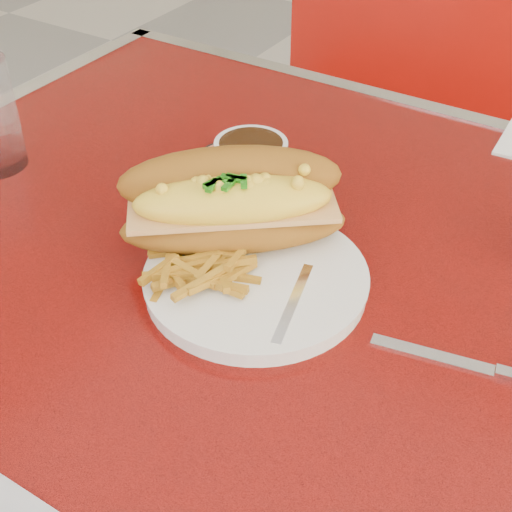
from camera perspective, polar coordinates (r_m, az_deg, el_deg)
The scene contains 9 objects.
diner_table at distance 0.89m, azimuth 5.68°, elevation -8.40°, with size 1.23×0.83×0.77m.
booth_bench_far at distance 1.70m, azimuth 17.74°, elevation 1.54°, with size 1.20×0.51×0.90m.
dinner_plate at distance 0.74m, azimuth 0.00°, elevation -1.86°, with size 0.27×0.27×0.02m.
mac_hoagie at distance 0.76m, azimuth -1.91°, elevation 4.37°, with size 0.26×0.24×0.11m.
fries_pile at distance 0.73m, azimuth -4.52°, elevation -0.50°, with size 0.10×0.09×0.03m, color gold, non-canonical shape.
fork at distance 0.71m, azimuth 3.35°, elevation -2.89°, with size 0.05×0.15×0.00m.
gravy_ramekin at distance 0.90m, azimuth -0.40°, elevation 7.77°, with size 0.12×0.12×0.05m.
sauce_cup_left at distance 0.93m, azimuth -2.73°, elevation 7.69°, with size 0.06×0.06×0.03m.
knife at distance 0.69m, azimuth 17.89°, elevation -8.55°, with size 0.18×0.05×0.01m.
Camera 1 is at (0.25, -0.56, 1.26)m, focal length 50.00 mm.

